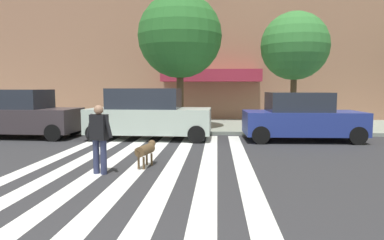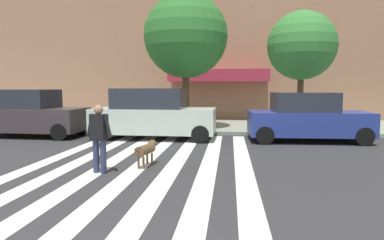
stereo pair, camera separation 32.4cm
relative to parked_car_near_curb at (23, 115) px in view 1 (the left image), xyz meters
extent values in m
plane|color=#2B2B2D|center=(6.51, -4.98, -0.93)|extent=(160.00, 160.00, 0.00)
cube|color=gray|center=(6.51, 4.26, -0.85)|extent=(80.00, 6.00, 0.15)
cube|color=silver|center=(3.24, -4.98, -0.93)|extent=(0.45, 11.88, 0.01)
cube|color=silver|center=(4.14, -4.98, -0.93)|extent=(0.45, 11.88, 0.01)
cube|color=silver|center=(5.04, -4.98, -0.93)|extent=(0.45, 11.88, 0.01)
cube|color=silver|center=(5.94, -4.98, -0.93)|extent=(0.45, 11.88, 0.01)
cube|color=silver|center=(6.84, -4.98, -0.93)|extent=(0.45, 11.88, 0.01)
cube|color=silver|center=(7.74, -4.98, -0.93)|extent=(0.45, 11.88, 0.01)
cube|color=silver|center=(8.64, -4.98, -0.93)|extent=(0.45, 11.88, 0.01)
cube|color=#AF2A43|center=(7.57, 6.66, 1.82)|extent=(5.77, 1.60, 0.70)
cube|color=#393135|center=(0.04, 0.00, -0.21)|extent=(4.40, 2.03, 0.95)
cube|color=#232833|center=(-0.13, 0.00, 0.65)|extent=(2.22, 1.74, 0.77)
cylinder|color=black|center=(1.76, 0.82, -0.60)|extent=(0.67, 0.24, 0.66)
cylinder|color=black|center=(1.71, -0.92, -0.60)|extent=(0.67, 0.24, 0.66)
cylinder|color=black|center=(-1.62, 0.92, -0.60)|extent=(0.67, 0.24, 0.66)
cube|color=#AFC0B3|center=(5.26, 0.00, -0.19)|extent=(4.87, 2.02, 0.97)
cube|color=#232833|center=(5.07, 0.00, 0.69)|extent=(2.78, 1.76, 0.80)
cylinder|color=black|center=(7.22, 0.88, -0.60)|extent=(0.66, 0.23, 0.66)
cylinder|color=black|center=(7.19, -0.93, -0.60)|extent=(0.66, 0.23, 0.66)
cylinder|color=black|center=(3.33, 0.92, -0.60)|extent=(0.66, 0.23, 0.66)
cylinder|color=black|center=(3.31, -0.88, -0.60)|extent=(0.66, 0.23, 0.66)
cube|color=navy|center=(11.24, 0.00, -0.23)|extent=(4.49, 2.11, 0.89)
cube|color=#232833|center=(11.06, -0.01, 0.57)|extent=(2.34, 1.80, 0.73)
cylinder|color=black|center=(12.94, 0.96, -0.60)|extent=(0.67, 0.24, 0.66)
cylinder|color=black|center=(13.00, -0.85, -0.60)|extent=(0.67, 0.24, 0.66)
cylinder|color=black|center=(9.48, 0.84, -0.60)|extent=(0.67, 0.24, 0.66)
cylinder|color=black|center=(9.53, -0.96, -0.60)|extent=(0.67, 0.24, 0.66)
cylinder|color=#4C3823|center=(6.22, 2.43, 0.82)|extent=(0.32, 0.32, 3.20)
sphere|color=#286628|center=(6.22, 2.43, 3.48)|extent=(3.85, 3.85, 3.85)
cylinder|color=#4C3823|center=(11.50, 2.86, 0.70)|extent=(0.28, 0.28, 2.95)
sphere|color=#337533|center=(11.50, 2.86, 3.03)|extent=(3.13, 3.13, 3.13)
cylinder|color=#282D4C|center=(5.09, -5.53, -0.52)|extent=(0.18, 0.18, 0.82)
cylinder|color=#282D4C|center=(5.28, -5.58, -0.52)|extent=(0.18, 0.18, 0.82)
cube|color=black|center=(5.18, -5.56, 0.19)|extent=(0.43, 0.32, 0.60)
cylinder|color=black|center=(4.95, -5.50, 0.22)|extent=(0.24, 0.14, 0.57)
cylinder|color=black|center=(5.42, -5.61, 0.22)|extent=(0.24, 0.14, 0.57)
sphere|color=#936B51|center=(5.18, -5.56, 0.60)|extent=(0.27, 0.27, 0.22)
cylinder|color=brown|center=(6.11, -4.81, -0.48)|extent=(0.41, 0.71, 0.26)
sphere|color=brown|center=(6.21, -4.41, -0.38)|extent=(0.24, 0.24, 0.20)
cylinder|color=brown|center=(6.01, -5.24, -0.43)|extent=(0.09, 0.24, 0.16)
cylinder|color=brown|center=(6.10, -4.57, -0.77)|extent=(0.07, 0.07, 0.32)
cylinder|color=brown|center=(6.23, -4.60, -0.77)|extent=(0.07, 0.07, 0.32)
cylinder|color=brown|center=(5.99, -5.02, -0.77)|extent=(0.07, 0.07, 0.32)
cylinder|color=brown|center=(6.12, -5.06, -0.77)|extent=(0.07, 0.07, 0.32)
camera|label=1|loc=(7.95, -13.23, 1.12)|focal=31.50mm
camera|label=2|loc=(8.28, -13.20, 1.12)|focal=31.50mm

